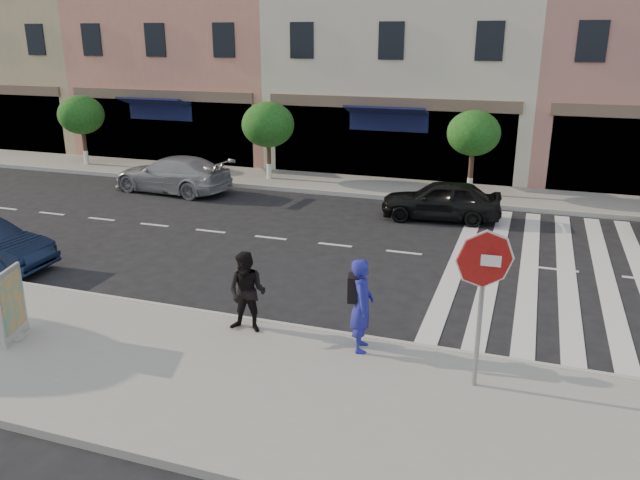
{
  "coord_description": "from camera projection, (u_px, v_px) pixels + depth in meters",
  "views": [
    {
      "loc": [
        5.12,
        -12.08,
        5.72
      ],
      "look_at": [
        0.83,
        0.28,
        1.4
      ],
      "focal_mm": 35.0,
      "sensor_mm": 36.0,
      "label": 1
    }
  ],
  "objects": [
    {
      "name": "stop_sign",
      "position": [
        483.0,
        276.0,
        9.8
      ],
      "size": [
        0.96,
        0.12,
        2.72
      ],
      "rotation": [
        0.0,
        0.0,
        0.04
      ],
      "color": "gray",
      "rests_on": "sidewalk_near"
    },
    {
      "name": "ground",
      "position": [
        281.0,
        298.0,
        14.23
      ],
      "size": [
        120.0,
        120.0,
        0.0
      ],
      "primitive_type": "plane",
      "color": "black",
      "rests_on": "ground"
    },
    {
      "name": "sidewalk_far",
      "position": [
        390.0,
        188.0,
        24.07
      ],
      "size": [
        60.0,
        3.0,
        0.15
      ],
      "primitive_type": "cube",
      "color": "gray",
      "rests_on": "ground"
    },
    {
      "name": "street_tree_c",
      "position": [
        474.0,
        134.0,
        22.25
      ],
      "size": [
        1.9,
        1.9,
        3.04
      ],
      "color": "#473323",
      "rests_on": "sidewalk_far"
    },
    {
      "name": "building_centre",
      "position": [
        414.0,
        40.0,
        27.91
      ],
      "size": [
        11.0,
        9.0,
        11.0
      ],
      "primitive_type": "cube",
      "color": "beige",
      "rests_on": "ground"
    },
    {
      "name": "building_west_far",
      "position": [
        29.0,
        29.0,
        34.44
      ],
      "size": [
        12.0,
        9.0,
        12.0
      ],
      "primitive_type": "cube",
      "color": "tan",
      "rests_on": "ground"
    },
    {
      "name": "walker",
      "position": [
        247.0,
        292.0,
        12.09
      ],
      "size": [
        0.82,
        0.65,
        1.63
      ],
      "primitive_type": "imported",
      "rotation": [
        0.0,
        0.0,
        0.04
      ],
      "color": "black",
      "rests_on": "sidewalk_near"
    },
    {
      "name": "building_west_mid",
      "position": [
        204.0,
        7.0,
        30.71
      ],
      "size": [
        10.0,
        9.0,
        14.0
      ],
      "primitive_type": "cube",
      "color": "tan",
      "rests_on": "ground"
    },
    {
      "name": "photographer",
      "position": [
        362.0,
        305.0,
        11.35
      ],
      "size": [
        0.55,
        0.72,
        1.77
      ],
      "primitive_type": "imported",
      "rotation": [
        0.0,
        0.0,
        1.79
      ],
      "color": "navy",
      "rests_on": "sidewalk_near"
    },
    {
      "name": "street_tree_wb",
      "position": [
        268.0,
        125.0,
        24.75
      ],
      "size": [
        2.1,
        2.1,
        3.06
      ],
      "color": "#473323",
      "rests_on": "sidewalk_far"
    },
    {
      "name": "car_far_left",
      "position": [
        172.0,
        174.0,
        23.64
      ],
      "size": [
        4.85,
        2.34,
        1.36
      ],
      "primitive_type": "imported",
      "rotation": [
        0.0,
        0.0,
        -1.67
      ],
      "color": "#949499",
      "rests_on": "ground"
    },
    {
      "name": "sidewalk_near",
      "position": [
        199.0,
        376.0,
        10.84
      ],
      "size": [
        60.0,
        4.5,
        0.15
      ],
      "primitive_type": "cube",
      "color": "gray",
      "rests_on": "ground"
    },
    {
      "name": "poster_board",
      "position": [
        12.0,
        306.0,
        11.8
      ],
      "size": [
        0.41,
        0.9,
        1.41
      ],
      "rotation": [
        0.0,
        0.0,
        0.3
      ],
      "color": "beige",
      "rests_on": "sidewalk_near"
    },
    {
      "name": "car_far_mid",
      "position": [
        441.0,
        200.0,
        20.09
      ],
      "size": [
        3.94,
        1.93,
        1.3
      ],
      "primitive_type": "imported",
      "rotation": [
        0.0,
        0.0,
        -1.46
      ],
      "color": "black",
      "rests_on": "ground"
    },
    {
      "name": "street_tree_wa",
      "position": [
        81.0,
        115.0,
        27.54
      ],
      "size": [
        2.0,
        2.0,
        3.05
      ],
      "color": "#473323",
      "rests_on": "sidewalk_far"
    }
  ]
}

